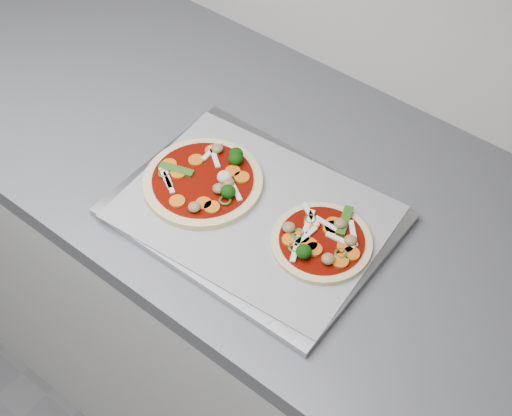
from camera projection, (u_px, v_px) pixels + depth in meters
The scene contains 6 objects.
base_cabinet at pixel (54, 181), 1.81m from camera, with size 3.60×0.60×0.86m, color silver.
countertop at pixel (7, 32), 1.47m from camera, with size 3.60×0.60×0.04m, color #54555C.
baking_tray at pixel (254, 215), 1.11m from camera, with size 0.41×0.31×0.01m, color #97979C.
parchment at pixel (254, 211), 1.11m from camera, with size 0.40×0.29×0.00m, color #939498.
pizza_left at pixel (205, 180), 1.14m from camera, with size 0.21×0.21×0.03m.
pizza_right at pixel (321, 241), 1.06m from camera, with size 0.18×0.18×0.03m.
Camera 1 is at (1.17, 0.66, 1.76)m, focal length 50.00 mm.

